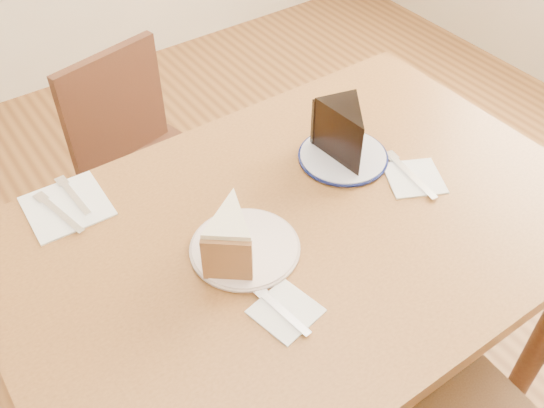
{
  "coord_description": "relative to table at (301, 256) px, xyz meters",
  "views": [
    {
      "loc": [
        -0.54,
        -0.66,
        1.62
      ],
      "look_at": [
        -0.05,
        0.04,
        0.8
      ],
      "focal_mm": 40.0,
      "sensor_mm": 36.0,
      "label": 1
    }
  ],
  "objects": [
    {
      "name": "napkin_cream",
      "position": [
        -0.15,
        -0.15,
        0.1
      ],
      "size": [
        0.12,
        0.12,
        0.0
      ],
      "primitive_type": "cube",
      "rotation": [
        0.0,
        0.0,
        0.2
      ],
      "color": "white",
      "rests_on": "table"
    },
    {
      "name": "plate_cream",
      "position": [
        -0.13,
        0.01,
        0.1
      ],
      "size": [
        0.2,
        0.2,
        0.01
      ],
      "primitive_type": "cylinder",
      "color": "white",
      "rests_on": "table"
    },
    {
      "name": "plate_navy",
      "position": [
        0.2,
        0.11,
        0.1
      ],
      "size": [
        0.19,
        0.19,
        0.01
      ],
      "primitive_type": "cylinder",
      "color": "silver",
      "rests_on": "table"
    },
    {
      "name": "knife_spare",
      "position": [
        -0.39,
        0.3,
        0.1
      ],
      "size": [
        0.05,
        0.16,
        0.0
      ],
      "primitive_type": "cube",
      "rotation": [
        0.0,
        0.0,
        0.21
      ],
      "color": "silver",
      "rests_on": "napkin_spare"
    },
    {
      "name": "ground",
      "position": [
        0.0,
        0.0,
        -0.65
      ],
      "size": [
        4.0,
        4.0,
        0.0
      ],
      "primitive_type": "plane",
      "color": "#4C2C14",
      "rests_on": "ground"
    },
    {
      "name": "chair_far",
      "position": [
        -0.05,
        0.67,
        -0.22
      ],
      "size": [
        0.46,
        0.46,
        0.78
      ],
      "rotation": [
        0.0,
        0.0,
        3.36
      ],
      "color": "black",
      "rests_on": "ground"
    },
    {
      "name": "fork_cream",
      "position": [
        -0.16,
        -0.15,
        0.1
      ],
      "size": [
        0.03,
        0.14,
        0.0
      ],
      "primitive_type": "cube",
      "rotation": [
        0.0,
        0.0,
        0.13
      ],
      "color": "silver",
      "rests_on": "napkin_cream"
    },
    {
      "name": "fork_spare",
      "position": [
        -0.35,
        0.34,
        0.1
      ],
      "size": [
        0.02,
        0.14,
        0.0
      ],
      "primitive_type": "cube",
      "rotation": [
        0.0,
        0.0,
        0.05
      ],
      "color": "silver",
      "rests_on": "napkin_spare"
    },
    {
      "name": "knife_navy",
      "position": [
        0.28,
        -0.02,
        0.1
      ],
      "size": [
        0.04,
        0.17,
        0.0
      ],
      "primitive_type": "cube",
      "rotation": [
        0.0,
        0.0,
        -0.14
      ],
      "color": "silver",
      "rests_on": "napkin_navy"
    },
    {
      "name": "table",
      "position": [
        0.0,
        0.0,
        0.0
      ],
      "size": [
        1.2,
        0.8,
        0.75
      ],
      "color": "#573417",
      "rests_on": "ground"
    },
    {
      "name": "napkin_spare",
      "position": [
        -0.37,
        0.32,
        0.1
      ],
      "size": [
        0.16,
        0.16,
        0.0
      ],
      "primitive_type": "cube",
      "rotation": [
        0.0,
        0.0,
        -0.03
      ],
      "color": "white",
      "rests_on": "table"
    },
    {
      "name": "carrot_cake",
      "position": [
        -0.16,
        0.01,
        0.16
      ],
      "size": [
        0.14,
        0.15,
        0.09
      ],
      "primitive_type": null,
      "rotation": [
        0.0,
        0.0,
        -0.68
      ],
      "color": "beige",
      "rests_on": "plate_cream"
    },
    {
      "name": "chocolate_cake",
      "position": [
        0.19,
        0.1,
        0.17
      ],
      "size": [
        0.13,
        0.16,
        0.11
      ],
      "primitive_type": null,
      "rotation": [
        0.0,
        0.0,
        2.88
      ],
      "color": "black",
      "rests_on": "plate_navy"
    },
    {
      "name": "napkin_navy",
      "position": [
        0.28,
        -0.03,
        0.1
      ],
      "size": [
        0.16,
        0.16,
        0.0
      ],
      "primitive_type": "cube",
      "rotation": [
        0.0,
        0.0,
        -0.46
      ],
      "color": "white",
      "rests_on": "table"
    }
  ]
}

